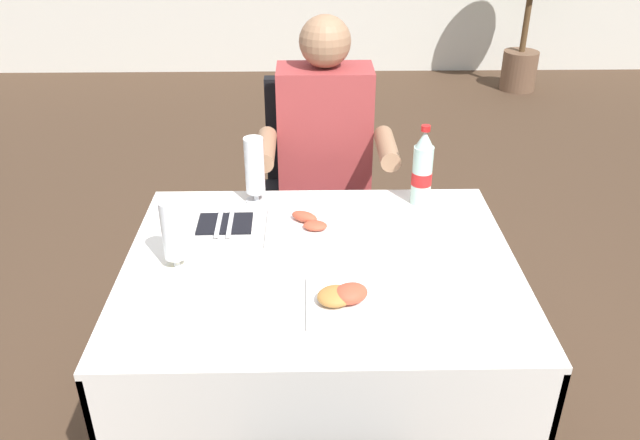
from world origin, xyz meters
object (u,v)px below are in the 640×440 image
Objects in this scene: main_dining_table at (321,308)px; chair_far_diner_seat at (317,187)px; beer_glass_left at (255,171)px; napkin_cutlery_set at (225,223)px; plate_near_camera at (346,299)px; beer_glass_middle at (173,233)px; plate_far_diner at (306,226)px; seated_diner_far at (325,163)px; cola_bottle_primary at (422,170)px.

chair_far_diner_seat is at bearing 90.00° from main_dining_table.
beer_glass_left is (-0.21, 0.38, 0.28)m from main_dining_table.
main_dining_table is 0.41m from napkin_cutlery_set.
beer_glass_middle reaches higher than plate_near_camera.
beer_glass_left is (-0.17, 0.19, 0.10)m from plate_far_diner.
seated_diner_far is at bearing 87.56° from main_dining_table.
plate_far_diner reaches higher than main_dining_table.
beer_glass_left is at bearing 114.82° from plate_near_camera.
napkin_cutlery_set is at bearing -122.35° from seated_diner_far.
beer_glass_middle is 0.76× the size of cola_bottle_primary.
beer_glass_middle is (-0.44, -0.76, 0.13)m from seated_diner_far.
chair_far_diner_seat is 0.59m from beer_glass_left.
napkin_cutlery_set is at bearing -115.33° from chair_far_diner_seat.
cola_bottle_primary reaches higher than chair_far_diner_seat.
main_dining_table is 0.85m from chair_far_diner_seat.
beer_glass_left is 0.21m from napkin_cutlery_set.
seated_diner_far is 5.70× the size of plate_near_camera.
beer_glass_left is 0.44m from beer_glass_middle.
napkin_cutlery_set is at bearing 65.84° from beer_glass_middle.
seated_diner_far reaches higher than main_dining_table.
main_dining_table is at bearing -60.99° from beer_glass_left.
cola_bottle_primary is at bearing -55.23° from chair_far_diner_seat.
seated_diner_far is 0.55m from plate_far_diner.
cola_bottle_primary reaches higher than plate_near_camera.
seated_diner_far is 5.32× the size of plate_far_diner.
beer_glass_left is 0.55m from cola_bottle_primary.
plate_far_diner is at bearing 102.74° from main_dining_table.
cola_bottle_primary reaches higher than plate_far_diner.
chair_far_diner_seat reaches higher than plate_near_camera.
plate_near_camera reaches higher than napkin_cutlery_set.
beer_glass_left reaches higher than napkin_cutlery_set.
plate_near_camera is 1.16× the size of napkin_cutlery_set.
chair_far_diner_seat reaches higher than main_dining_table.
seated_diner_far reaches higher than napkin_cutlery_set.
beer_glass_middle is 0.29m from napkin_cutlery_set.
chair_far_diner_seat is 4.65× the size of beer_glass_middle.
seated_diner_far is (0.03, -0.11, 0.16)m from chair_far_diner_seat.
seated_diner_far is 6.04× the size of beer_glass_middle.
plate_far_diner is 0.26m from napkin_cutlery_set.
beer_glass_middle reaches higher than main_dining_table.
plate_far_diner is 1.04× the size of beer_glass_left.
chair_far_diner_seat is 1.07m from plate_near_camera.
plate_near_camera is at bearing -116.18° from cola_bottle_primary.
plate_far_diner is (-0.10, 0.40, -0.01)m from plate_near_camera.
main_dining_table is at bearing -90.00° from chair_far_diner_seat.
plate_near_camera is (0.06, -0.21, 0.19)m from main_dining_table.
plate_near_camera is at bearing -75.30° from plate_far_diner.
beer_glass_left is 1.09× the size of beer_glass_middle.
main_dining_table is 5.08× the size of plate_near_camera.
cola_bottle_primary is at bearing 12.30° from napkin_cutlery_set.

